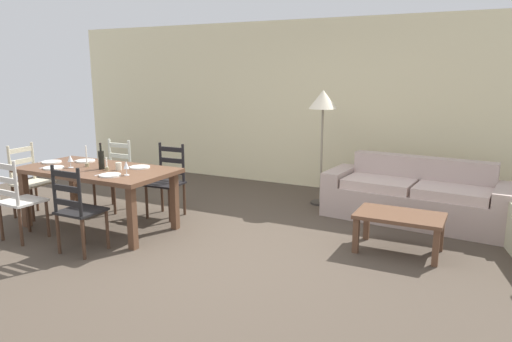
% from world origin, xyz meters
% --- Properties ---
extents(ground_plane, '(9.60, 9.60, 0.02)m').
position_xyz_m(ground_plane, '(0.00, 0.00, -0.01)').
color(ground_plane, '#493E32').
extents(wall_far, '(9.60, 0.16, 2.70)m').
position_xyz_m(wall_far, '(0.00, 3.30, 1.35)').
color(wall_far, beige).
rests_on(wall_far, ground_plane).
extents(dining_table, '(1.90, 0.96, 0.75)m').
position_xyz_m(dining_table, '(-1.58, 0.06, 0.66)').
color(dining_table, brown).
rests_on(dining_table, ground_plane).
extents(dining_chair_near_left, '(0.44, 0.42, 0.96)m').
position_xyz_m(dining_chair_near_left, '(-2.07, -0.68, 0.48)').
color(dining_chair_near_left, beige).
rests_on(dining_chair_near_left, ground_plane).
extents(dining_chair_near_right, '(0.42, 0.40, 0.96)m').
position_xyz_m(dining_chair_near_right, '(-1.17, -0.65, 0.48)').
color(dining_chair_near_right, black).
rests_on(dining_chair_near_right, ground_plane).
extents(dining_chair_far_left, '(0.42, 0.40, 0.96)m').
position_xyz_m(dining_chair_far_left, '(-2.00, 0.79, 0.48)').
color(dining_chair_far_left, silver).
rests_on(dining_chair_far_left, ground_plane).
extents(dining_chair_far_right, '(0.44, 0.42, 0.96)m').
position_xyz_m(dining_chair_far_right, '(-1.14, 0.85, 0.48)').
color(dining_chair_far_right, black).
rests_on(dining_chair_far_right, ground_plane).
extents(dining_chair_head_west, '(0.42, 0.44, 0.96)m').
position_xyz_m(dining_chair_head_west, '(-2.77, 0.03, 0.48)').
color(dining_chair_head_west, beige).
rests_on(dining_chair_head_west, ground_plane).
extents(dinner_plate_near_left, '(0.24, 0.24, 0.02)m').
position_xyz_m(dinner_plate_near_left, '(-2.03, -0.19, 0.76)').
color(dinner_plate_near_left, white).
rests_on(dinner_plate_near_left, dining_table).
extents(fork_near_left, '(0.02, 0.17, 0.01)m').
position_xyz_m(fork_near_left, '(-2.18, -0.19, 0.75)').
color(fork_near_left, silver).
rests_on(fork_near_left, dining_table).
extents(dinner_plate_near_right, '(0.24, 0.24, 0.02)m').
position_xyz_m(dinner_plate_near_right, '(-1.13, -0.19, 0.76)').
color(dinner_plate_near_right, white).
rests_on(dinner_plate_near_right, dining_table).
extents(fork_near_right, '(0.02, 0.17, 0.01)m').
position_xyz_m(fork_near_right, '(-1.28, -0.19, 0.75)').
color(fork_near_right, silver).
rests_on(fork_near_right, dining_table).
extents(dinner_plate_far_left, '(0.24, 0.24, 0.02)m').
position_xyz_m(dinner_plate_far_left, '(-2.03, 0.31, 0.76)').
color(dinner_plate_far_left, white).
rests_on(dinner_plate_far_left, dining_table).
extents(fork_far_left, '(0.03, 0.17, 0.01)m').
position_xyz_m(fork_far_left, '(-2.18, 0.31, 0.75)').
color(fork_far_left, silver).
rests_on(fork_far_left, dining_table).
extents(dinner_plate_far_right, '(0.24, 0.24, 0.02)m').
position_xyz_m(dinner_plate_far_right, '(-1.13, 0.31, 0.76)').
color(dinner_plate_far_right, white).
rests_on(dinner_plate_far_right, dining_table).
extents(fork_far_right, '(0.03, 0.17, 0.01)m').
position_xyz_m(fork_far_right, '(-1.28, 0.31, 0.75)').
color(fork_far_right, silver).
rests_on(fork_far_right, dining_table).
extents(dinner_plate_head_west, '(0.24, 0.24, 0.02)m').
position_xyz_m(dinner_plate_head_west, '(-2.36, 0.06, 0.76)').
color(dinner_plate_head_west, white).
rests_on(dinner_plate_head_west, dining_table).
extents(fork_head_west, '(0.02, 0.17, 0.01)m').
position_xyz_m(fork_head_west, '(-2.51, 0.06, 0.75)').
color(fork_head_west, silver).
rests_on(fork_head_west, dining_table).
extents(wine_bottle, '(0.07, 0.07, 0.32)m').
position_xyz_m(wine_bottle, '(-1.49, 0.05, 0.87)').
color(wine_bottle, black).
rests_on(wine_bottle, dining_table).
extents(wine_glass_near_left, '(0.06, 0.06, 0.16)m').
position_xyz_m(wine_glass_near_left, '(-1.89, -0.06, 0.86)').
color(wine_glass_near_left, white).
rests_on(wine_glass_near_left, dining_table).
extents(wine_glass_near_right, '(0.06, 0.06, 0.16)m').
position_xyz_m(wine_glass_near_right, '(-0.99, -0.08, 0.86)').
color(wine_glass_near_right, white).
rests_on(wine_glass_near_right, dining_table).
extents(coffee_cup_primary, '(0.07, 0.07, 0.09)m').
position_xyz_m(coffee_cup_primary, '(-1.27, 0.10, 0.80)').
color(coffee_cup_primary, beige).
rests_on(coffee_cup_primary, dining_table).
extents(candle_tall, '(0.05, 0.05, 0.26)m').
position_xyz_m(candle_tall, '(-1.76, 0.08, 0.82)').
color(candle_tall, '#998C66').
rests_on(candle_tall, dining_table).
extents(candle_short, '(0.05, 0.05, 0.16)m').
position_xyz_m(candle_short, '(-1.38, 0.02, 0.79)').
color(candle_short, '#998C66').
rests_on(candle_short, dining_table).
extents(couch, '(2.34, 0.99, 0.80)m').
position_xyz_m(couch, '(1.84, 2.12, 0.29)').
color(couch, '#B69F96').
rests_on(couch, ground_plane).
extents(coffee_table, '(0.90, 0.56, 0.42)m').
position_xyz_m(coffee_table, '(1.85, 0.91, 0.36)').
color(coffee_table, brown).
rests_on(coffee_table, ground_plane).
extents(standing_lamp, '(0.40, 0.40, 1.64)m').
position_xyz_m(standing_lamp, '(0.48, 2.31, 1.41)').
color(standing_lamp, '#332D28').
rests_on(standing_lamp, ground_plane).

